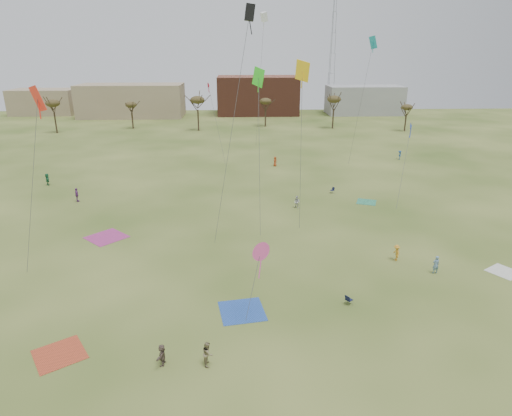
{
  "coord_description": "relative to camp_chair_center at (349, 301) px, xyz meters",
  "views": [
    {
      "loc": [
        -1.67,
        -28.43,
        20.11
      ],
      "look_at": [
        0.0,
        12.0,
        5.5
      ],
      "focal_mm": 30.83,
      "sensor_mm": 36.0,
      "label": 1
    }
  ],
  "objects": [
    {
      "name": "flyer_mid_b",
      "position": [
        6.73,
        7.91,
        0.58
      ],
      "size": [
        0.67,
        1.11,
        1.68
      ],
      "primitive_type": "imported",
      "rotation": [
        0.0,
        0.0,
        4.75
      ],
      "color": "orange",
      "rests_on": "ground"
    },
    {
      "name": "spectator_fore_c",
      "position": [
        -14.4,
        -6.9,
        0.52
      ],
      "size": [
        0.6,
        1.48,
        1.55
      ],
      "primitive_type": "imported",
      "rotation": [
        0.0,
        0.0,
        4.61
      ],
      "color": "brown",
      "rests_on": "ground"
    },
    {
      "name": "flyer_far_a",
      "position": [
        -39.13,
        36.16,
        0.66
      ],
      "size": [
        1.16,
        1.79,
        1.85
      ],
      "primitive_type": "imported",
      "rotation": [
        0.0,
        0.0,
        1.97
      ],
      "color": "#226840",
      "rests_on": "ground"
    },
    {
      "name": "blanket_cream",
      "position": [
        16.28,
        5.01,
        -0.26
      ],
      "size": [
        3.54,
        3.54,
        0.03
      ],
      "primitive_type": "cube",
      "rotation": [
        0.0,
        0.0,
        2.14
      ],
      "color": "silver",
      "rests_on": "ground"
    },
    {
      "name": "ground",
      "position": [
        -7.41,
        -3.15,
        -0.26
      ],
      "size": [
        260.0,
        260.0,
        0.0
      ],
      "primitive_type": "plane",
      "color": "#314A17",
      "rests_on": "ground"
    },
    {
      "name": "spectator_mid_d",
      "position": [
        -31.73,
        27.79,
        0.73
      ],
      "size": [
        0.86,
        1.25,
        1.97
      ],
      "primitive_type": "imported",
      "rotation": [
        0.0,
        0.0,
        1.94
      ],
      "color": "#7A3887",
      "rests_on": "ground"
    },
    {
      "name": "spectator_mid_e",
      "position": [
        -1.29,
        23.88,
        0.58
      ],
      "size": [
        1.03,
        1.0,
        1.67
      ],
      "primitive_type": "imported",
      "rotation": [
        0.0,
        0.0,
        5.61
      ],
      "color": "#BABABA",
      "rests_on": "ground"
    },
    {
      "name": "camp_chair_right",
      "position": [
        4.82,
        30.19,
        0.0
      ],
      "size": [
        0.72,
        0.71,
        0.87
      ],
      "rotation": [
        0.0,
        0.0,
        5.25
      ],
      "color": "#131735",
      "rests_on": "ground"
    },
    {
      "name": "kites_aloft",
      "position": [
        -4.77,
        32.88,
        20.79
      ],
      "size": [
        48.76,
        63.79,
        25.89
      ],
      "color": "#E3479A",
      "rests_on": "ground"
    },
    {
      "name": "blanket_blue",
      "position": [
        -8.95,
        -0.69,
        -0.26
      ],
      "size": [
        4.09,
        4.09,
        0.03
      ],
      "primitive_type": "cube",
      "rotation": [
        0.0,
        0.0,
        1.74
      ],
      "color": "#2751AD",
      "rests_on": "ground"
    },
    {
      "name": "radio_tower",
      "position": [
        22.59,
        121.85,
        18.95
      ],
      "size": [
        1.51,
        1.72,
        41.0
      ],
      "color": "#9EA3A8",
      "rests_on": "ground"
    },
    {
      "name": "blanket_plum",
      "position": [
        -24.2,
        14.96,
        -0.26
      ],
      "size": [
        5.42,
        5.42,
        0.03
      ],
      "primitive_type": "cube",
      "rotation": [
        0.0,
        0.0,
        0.8
      ],
      "color": "#AB347C",
      "rests_on": "ground"
    },
    {
      "name": "flyer_far_b",
      "position": [
        -2.36,
        46.64,
        0.62
      ],
      "size": [
        0.95,
        1.02,
        1.76
      ],
      "primitive_type": "imported",
      "rotation": [
        0.0,
        0.0,
        0.96
      ],
      "color": "#A7411C",
      "rests_on": "ground"
    },
    {
      "name": "building_grey",
      "position": [
        32.59,
        114.85,
        4.24
      ],
      "size": [
        24.0,
        12.0,
        9.0
      ],
      "primitive_type": "cube",
      "color": "gray",
      "rests_on": "ground"
    },
    {
      "name": "flyer_mid_c",
      "position": [
        9.52,
        5.04,
        0.65
      ],
      "size": [
        0.72,
        0.53,
        1.81
      ],
      "primitive_type": "imported",
      "rotation": [
        0.0,
        0.0,
        3.3
      ],
      "color": "#6388A6",
      "rests_on": "ground"
    },
    {
      "name": "spectator_fore_b",
      "position": [
        -11.32,
        -7.02,
        0.62
      ],
      "size": [
        0.7,
        0.88,
        1.77
      ],
      "primitive_type": "imported",
      "rotation": [
        0.0,
        0.0,
        1.6
      ],
      "color": "#867A55",
      "rests_on": "ground"
    },
    {
      "name": "building_tan",
      "position": [
        -42.41,
        111.85,
        4.74
      ],
      "size": [
        32.0,
        14.0,
        10.0
      ],
      "primitive_type": "cube",
      "color": "#937F60",
      "rests_on": "ground"
    },
    {
      "name": "building_brick",
      "position": [
        -2.41,
        116.85,
        5.74
      ],
      "size": [
        26.0,
        16.0,
        12.0
      ],
      "primitive_type": "cube",
      "color": "brown",
      "rests_on": "ground"
    },
    {
      "name": "flyer_far_c",
      "position": [
        22.24,
        50.84,
        0.6
      ],
      "size": [
        0.86,
        1.22,
        1.71
      ],
      "primitive_type": "imported",
      "rotation": [
        0.0,
        0.0,
        4.49
      ],
      "color": "navy",
      "rests_on": "ground"
    },
    {
      "name": "blanket_red",
      "position": [
        -21.8,
        -5.58,
        -0.26
      ],
      "size": [
        4.42,
        4.42,
        0.03
      ],
      "primitive_type": "cube",
      "rotation": [
        0.0,
        0.0,
        2.16
      ],
      "color": "#B94225",
      "rests_on": "ground"
    },
    {
      "name": "tree_line",
      "position": [
        -10.26,
        75.97,
        6.83
      ],
      "size": [
        117.44,
        49.32,
        8.91
      ],
      "color": "#3A2B1E",
      "rests_on": "ground"
    },
    {
      "name": "camp_chair_center",
      "position": [
        0.0,
        0.0,
        0.0
      ],
      "size": [
        0.73,
        0.72,
        0.87
      ],
      "rotation": [
        0.0,
        0.0,
        2.19
      ],
      "color": "#121833",
      "rests_on": "ground"
    },
    {
      "name": "blanket_olive",
      "position": [
        8.8,
        25.89,
        -0.26
      ],
      "size": [
        3.33,
        3.33,
        0.03
      ],
      "primitive_type": "cube",
      "rotation": [
        0.0,
        0.0,
        2.78
      ],
      "color": "#318963",
      "rests_on": "ground"
    },
    {
      "name": "building_tan_west",
      "position": [
        -72.41,
        118.85,
        3.74
      ],
      "size": [
        20.0,
        12.0,
        8.0
      ],
      "primitive_type": "cube",
      "color": "#937F60",
      "rests_on": "ground"
    }
  ]
}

